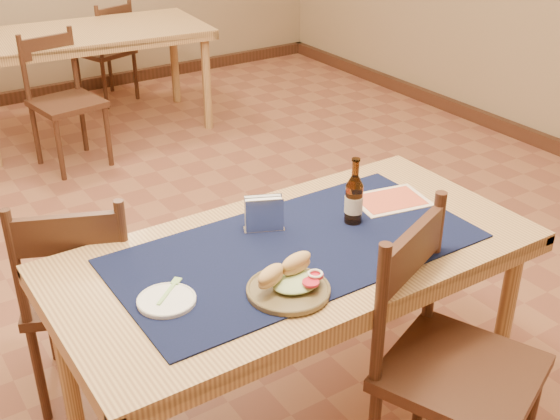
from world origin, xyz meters
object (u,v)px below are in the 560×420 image
main_table (296,270)px  beer_bottle (354,199)px  chair_main_far (83,291)px  napkin_holder (264,215)px  chair_main_near (449,361)px  back_table (86,42)px  sandwich_plate (289,283)px

main_table → beer_bottle: (0.26, 0.04, 0.18)m
chair_main_far → beer_bottle: (0.82, -0.54, 0.38)m
main_table → napkin_holder: bearing=99.1°
chair_main_near → napkin_holder: bearing=113.0°
main_table → napkin_holder: napkin_holder is taller
beer_bottle → napkin_holder: bearing=156.9°
chair_main_near → main_table: bearing=117.1°
chair_main_far → beer_bottle: size_ratio=3.74×
back_table → chair_main_far: bearing=-110.3°
chair_main_far → napkin_holder: size_ratio=6.11×
chair_main_near → napkin_holder: 0.76m
sandwich_plate → beer_bottle: (0.42, 0.23, 0.06)m
back_table → chair_main_far: chair_main_far is taller
chair_main_near → beer_bottle: bearing=88.1°
back_table → chair_main_near: (-0.20, -3.77, -0.17)m
napkin_holder → main_table: bearing=-80.9°
chair_main_far → chair_main_near: (0.81, -1.05, 0.04)m
main_table → back_table: same height
chair_main_near → sandwich_plate: bearing=144.8°
beer_bottle → main_table: bearing=-172.1°
back_table → sandwich_plate: 3.54m
chair_main_near → beer_bottle: 0.62m
back_table → chair_main_far: size_ratio=1.97×
chair_main_far → napkin_holder: chair_main_far is taller
main_table → napkin_holder: (-0.03, 0.16, 0.15)m
chair_main_near → sandwich_plate: chair_main_near is taller
chair_main_far → beer_bottle: beer_bottle is taller
back_table → chair_main_near: bearing=-93.0°
chair_main_far → napkin_holder: 0.76m
chair_main_far → sandwich_plate: size_ratio=3.58×
main_table → chair_main_far: (-0.56, 0.57, -0.20)m
back_table → chair_main_near: chair_main_near is taller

